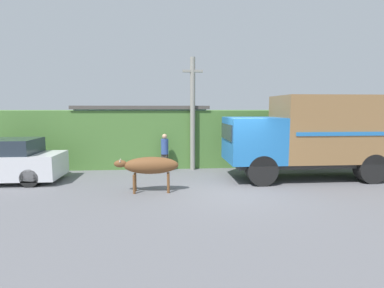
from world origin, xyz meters
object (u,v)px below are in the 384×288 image
object	(u,v)px
utility_pole	(193,112)
cargo_truck	(317,134)
parked_suv	(2,162)
brown_cow	(150,166)
pedestrian_on_hill	(165,151)

from	to	relation	value
utility_pole	cargo_truck	bearing A→B (deg)	-24.00
parked_suv	brown_cow	bearing A→B (deg)	-21.01
cargo_truck	parked_suv	size ratio (longest dim) A/B	1.56
cargo_truck	brown_cow	xyz separation A→B (m)	(-6.52, -1.46, -0.92)
parked_suv	cargo_truck	bearing A→B (deg)	-4.88
cargo_truck	pedestrian_on_hill	world-z (taller)	cargo_truck
cargo_truck	pedestrian_on_hill	size ratio (longest dim) A/B	4.04
brown_cow	parked_suv	world-z (taller)	parked_suv
pedestrian_on_hill	utility_pole	distance (m)	2.15
brown_cow	pedestrian_on_hill	size ratio (longest dim) A/B	1.27
cargo_truck	parked_suv	xyz separation A→B (m)	(-12.19, 0.36, -1.01)
parked_suv	utility_pole	distance (m)	7.84
utility_pole	brown_cow	bearing A→B (deg)	-115.92
brown_cow	cargo_truck	bearing A→B (deg)	24.64
cargo_truck	parked_suv	world-z (taller)	cargo_truck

